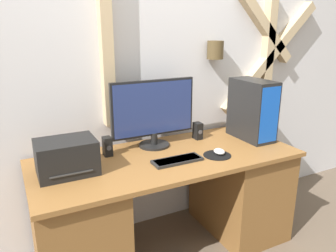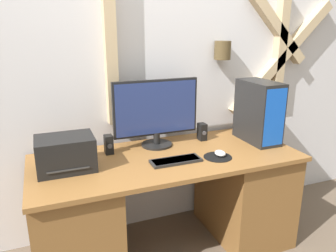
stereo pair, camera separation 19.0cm
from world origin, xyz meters
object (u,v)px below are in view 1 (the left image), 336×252
object	(u,v)px
speaker_left	(107,146)
speaker_right	(198,131)
mouse	(219,151)
printer	(67,157)
computer_tower	(252,110)
monitor	(154,111)
keyboard	(177,160)

from	to	relation	value
speaker_left	speaker_right	world-z (taller)	same
mouse	speaker_right	xyz separation A→B (m)	(0.04, 0.35, 0.04)
printer	speaker_left	xyz separation A→B (m)	(0.29, 0.16, -0.04)
computer_tower	speaker_right	distance (m)	0.45
monitor	speaker_left	size ratio (longest dim) A/B	4.82
computer_tower	printer	size ratio (longest dim) A/B	1.34
keyboard	computer_tower	world-z (taller)	computer_tower
monitor	keyboard	size ratio (longest dim) A/B	1.89
keyboard	speaker_right	size ratio (longest dim) A/B	2.55
monitor	printer	bearing A→B (deg)	-163.71
monitor	mouse	size ratio (longest dim) A/B	7.05
keyboard	computer_tower	distance (m)	0.78
mouse	monitor	bearing A→B (deg)	132.13
computer_tower	printer	bearing A→B (deg)	-179.60
mouse	speaker_left	world-z (taller)	speaker_left
mouse	speaker_right	world-z (taller)	speaker_right
speaker_right	monitor	bearing A→B (deg)	178.16
speaker_left	computer_tower	bearing A→B (deg)	-7.87
keyboard	mouse	distance (m)	0.32
mouse	speaker_left	distance (m)	0.76
computer_tower	speaker_right	xyz separation A→B (m)	(-0.38, 0.17, -0.16)
keyboard	speaker_left	xyz separation A→B (m)	(-0.37, 0.31, 0.05)
keyboard	monitor	bearing A→B (deg)	91.41
printer	speaker_right	distance (m)	1.04
keyboard	speaker_right	xyz separation A→B (m)	(0.36, 0.33, 0.05)
monitor	mouse	bearing A→B (deg)	-47.87
monitor	speaker_right	bearing A→B (deg)	-1.84
monitor	speaker_left	distance (m)	0.41
monitor	mouse	world-z (taller)	monitor
mouse	speaker_left	bearing A→B (deg)	154.37
monitor	speaker_left	bearing A→B (deg)	-175.40
computer_tower	monitor	bearing A→B (deg)	166.27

